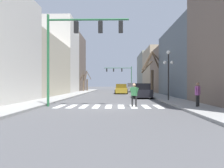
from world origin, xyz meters
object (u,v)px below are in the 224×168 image
object	(u,v)px
car_driving_toward_lane	(121,89)
pedestrian_crossing_street	(134,93)
traffic_signal_near	(77,39)
street_tree_right_near	(87,82)
car_parked_left_mid	(131,88)
street_tree_left_far	(152,72)
traffic_signal_far	(121,72)
street_tree_right_far	(83,83)
street_lamp_right_corner	(168,65)
car_driving_away_lane	(142,91)
pedestrian_on_right_sidewalk	(198,92)

from	to	relation	value
car_driving_toward_lane	pedestrian_crossing_street	xyz separation A→B (m)	(0.55, -20.77, 0.22)
traffic_signal_near	street_tree_right_near	xyz separation A→B (m)	(-4.02, 34.16, -2.81)
car_parked_left_mid	street_tree_left_far	distance (m)	11.47
traffic_signal_far	street_tree_right_near	size ratio (longest dim) A/B	1.58
street_tree_left_far	street_tree_right_far	world-z (taller)	street_tree_left_far
traffic_signal_far	traffic_signal_near	bearing A→B (deg)	-95.45
street_lamp_right_corner	car_driving_away_lane	distance (m)	6.26
traffic_signal_near	pedestrian_on_right_sidewalk	xyz separation A→B (m)	(8.25, -1.32, -3.86)
car_driving_away_lane	street_tree_left_far	distance (m)	9.27
traffic_signal_near	car_driving_away_lane	size ratio (longest dim) A/B	1.44
traffic_signal_far	street_tree_right_near	bearing A→B (deg)	-135.17
car_parked_left_mid	pedestrian_on_right_sidewalk	bearing A→B (deg)	-175.56
traffic_signal_near	car_parked_left_mid	bearing A→B (deg)	78.57
traffic_signal_far	pedestrian_crossing_street	size ratio (longest dim) A/B	4.39
pedestrian_crossing_street	pedestrian_on_right_sidewalk	world-z (taller)	pedestrian_on_right_sidewalk
pedestrian_on_right_sidewalk	street_tree_right_near	bearing A→B (deg)	-116.44
car_driving_toward_lane	traffic_signal_near	bearing A→B (deg)	170.11
street_lamp_right_corner	pedestrian_crossing_street	distance (m)	6.16
traffic_signal_far	street_tree_right_far	size ratio (longest dim) A/B	1.81
car_parked_left_mid	street_tree_left_far	bearing A→B (deg)	-167.12
car_driving_toward_lane	pedestrian_on_right_sidewalk	bearing A→B (deg)	-168.06
car_driving_toward_lane	car_parked_left_mid	bearing A→B (deg)	-15.14
car_parked_left_mid	pedestrian_on_right_sidewalk	xyz separation A→B (m)	(2.37, -30.43, 0.25)
traffic_signal_near	pedestrian_on_right_sidewalk	bearing A→B (deg)	-9.07
traffic_signal_near	car_driving_toward_lane	distance (m)	21.40
car_driving_away_lane	street_tree_left_far	world-z (taller)	street_tree_left_far
traffic_signal_near	car_parked_left_mid	xyz separation A→B (m)	(5.89, 29.11, -4.11)
street_tree_left_far	street_tree_right_near	world-z (taller)	street_tree_left_far
traffic_signal_near	traffic_signal_far	world-z (taller)	traffic_signal_near
car_driving_toward_lane	street_tree_right_far	xyz separation A→B (m)	(-7.79, 8.96, 1.05)
car_driving_away_lane	pedestrian_crossing_street	bearing A→B (deg)	170.33
traffic_signal_near	street_tree_left_far	distance (m)	20.13
car_parked_left_mid	pedestrian_crossing_street	xyz separation A→B (m)	(-1.73, -29.21, 0.15)
car_driving_away_lane	street_tree_right_near	size ratio (longest dim) A/B	1.00
traffic_signal_near	street_lamp_right_corner	xyz separation A→B (m)	(7.66, 4.36, -1.57)
car_driving_away_lane	car_parked_left_mid	size ratio (longest dim) A/B	0.98
pedestrian_crossing_street	street_tree_right_far	distance (m)	30.89
street_tree_left_far	street_tree_right_near	distance (m)	20.22
car_parked_left_mid	street_tree_right_near	size ratio (longest dim) A/B	1.03
car_driving_away_lane	pedestrian_crossing_street	xyz separation A→B (m)	(-1.68, -9.86, 0.20)
street_tree_left_far	street_tree_right_near	size ratio (longest dim) A/B	1.42
traffic_signal_near	pedestrian_on_right_sidewalk	size ratio (longest dim) A/B	4.24
street_tree_right_near	car_parked_left_mid	bearing A→B (deg)	-26.98
street_tree_left_far	street_lamp_right_corner	bearing A→B (deg)	-92.92
pedestrian_crossing_street	traffic_signal_far	bearing A→B (deg)	119.94
street_lamp_right_corner	car_parked_left_mid	distance (m)	24.94
car_driving_away_lane	car_parked_left_mid	bearing A→B (deg)	-0.15
traffic_signal_far	car_driving_toward_lane	bearing A→B (deg)	-91.11
car_driving_away_lane	car_driving_toward_lane	size ratio (longest dim) A/B	1.04
pedestrian_on_right_sidewalk	street_tree_left_far	world-z (taller)	street_tree_left_far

